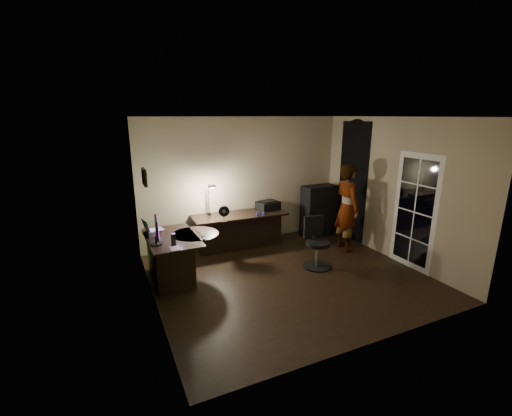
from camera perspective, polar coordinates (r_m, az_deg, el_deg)
name	(u,v)px	position (r m, az deg, el deg)	size (l,w,h in m)	color
floor	(289,277)	(6.12, 5.47, -11.35)	(4.50, 4.00, 0.01)	black
ceiling	(293,116)	(5.47, 6.21, 14.93)	(4.50, 4.00, 0.01)	silver
wall_back	(244,181)	(7.40, -2.02, 4.51)	(4.50, 0.01, 2.70)	tan
wall_front	(380,241)	(4.12, 20.02, -5.25)	(4.50, 0.01, 2.70)	tan
wall_left	(149,218)	(4.94, -17.43, -1.66)	(0.01, 4.00, 2.70)	tan
wall_right	(393,190)	(7.03, 21.93, 2.84)	(0.01, 4.00, 2.70)	tan
green_wall_overlay	(150,218)	(4.94, -17.26, -1.64)	(0.00, 4.00, 2.70)	#495D2E
arched_doorway	(353,182)	(7.85, 15.81, 4.19)	(0.01, 0.90, 2.60)	black
french_door	(414,212)	(6.73, 24.90, -0.63)	(0.02, 0.92, 2.10)	white
framed_picture	(144,177)	(5.27, -18.14, 4.90)	(0.04, 0.30, 0.25)	black
desk_left	(173,258)	(6.05, -13.67, -8.07)	(0.81, 1.31, 0.76)	black
desk_right	(240,231)	(7.23, -2.69, -3.83)	(1.96, 0.69, 0.74)	black
cabinet	(319,211)	(8.02, 10.41, -0.46)	(0.79, 0.39, 1.18)	black
laptop_stand	(152,233)	(6.02, -16.87, -4.02)	(0.23, 0.19, 0.10)	silver
laptop	(154,225)	(5.98, -16.60, -2.66)	(0.29, 0.27, 0.20)	silver
monitor	(156,235)	(5.59, -16.37, -4.33)	(0.09, 0.47, 0.31)	black
mouse	(204,239)	(5.67, -8.64, -5.06)	(0.06, 0.09, 0.03)	silver
phone	(203,235)	(5.86, -8.83, -4.51)	(0.07, 0.13, 0.01)	black
pen	(198,232)	(6.03, -9.61, -3.97)	(0.01, 0.13, 0.01)	black
speaker	(173,240)	(5.49, -13.61, -5.14)	(0.08, 0.08, 0.19)	black
notepad	(175,248)	(5.38, -13.38, -6.58)	(0.14, 0.20, 0.01)	silver
desk_fan	(224,214)	(6.61, -5.38, -0.96)	(0.21, 0.11, 0.32)	black
headphones	(260,213)	(7.02, 0.72, -0.91)	(0.19, 0.08, 0.09)	#14179C
printer	(268,205)	(7.45, 2.01, 0.48)	(0.45, 0.35, 0.20)	black
desk_lamp	(209,198)	(7.02, -7.89, 1.63)	(0.18, 0.33, 0.73)	black
office_chair	(318,243)	(6.37, 10.29, -5.81)	(0.52, 0.52, 0.93)	black
person	(347,208)	(7.22, 14.94, 0.07)	(0.64, 0.43, 1.80)	#D8A88C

